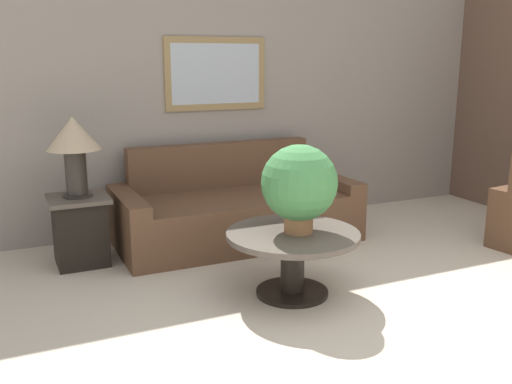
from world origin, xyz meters
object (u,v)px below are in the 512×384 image
couch_main (235,211)px  table_lamp (74,141)px  coffee_table (293,249)px  potted_plant_on_table (299,184)px  side_table (80,230)px

couch_main → table_lamp: bearing=-177.5°
coffee_table → potted_plant_on_table: size_ratio=1.52×
couch_main → coffee_table: bearing=-94.9°
couch_main → potted_plant_on_table: 1.45m
couch_main → coffee_table: size_ratio=2.30×
potted_plant_on_table → table_lamp: bearing=135.4°
side_table → couch_main: bearing=2.5°
couch_main → table_lamp: (-1.38, -0.06, 0.73)m
potted_plant_on_table → side_table: bearing=135.4°
side_table → table_lamp: table_lamp is taller
coffee_table → potted_plant_on_table: bearing=-28.0°
couch_main → side_table: couch_main is taller
side_table → table_lamp: (-0.00, 0.00, 0.72)m
couch_main → potted_plant_on_table: (-0.08, -1.34, 0.53)m
side_table → table_lamp: 0.72m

